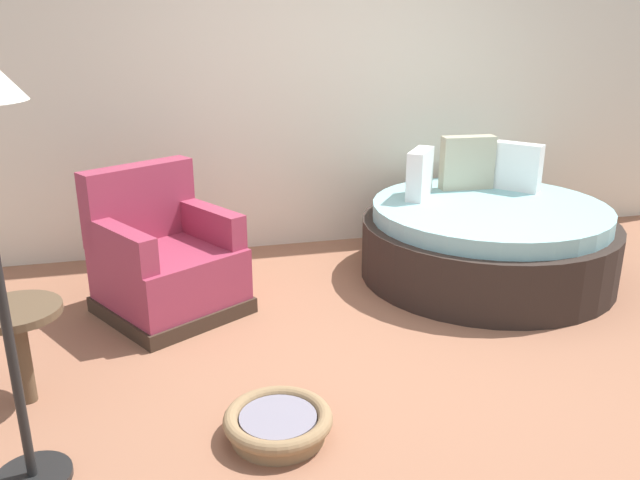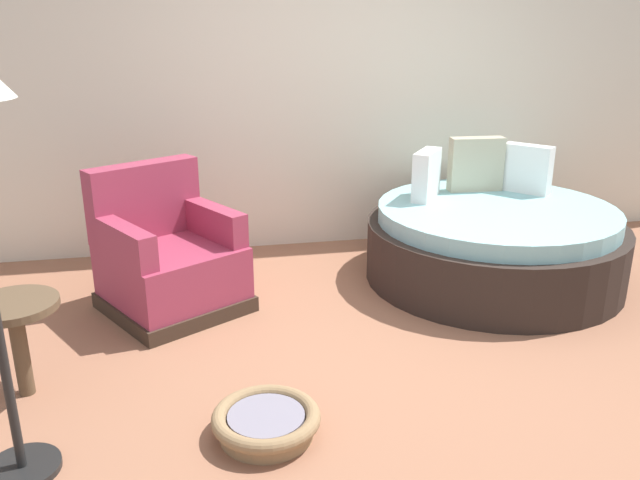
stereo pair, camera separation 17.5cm
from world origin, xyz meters
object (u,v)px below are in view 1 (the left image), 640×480
Objects in this scene: red_armchair at (165,263)px; side_table at (17,325)px; pet_basket at (278,423)px; round_daybed at (487,239)px.

red_armchair is 1.19m from side_table.
round_daybed is at bearing 40.64° from pet_basket.
pet_basket is (-1.87, -1.61, -0.21)m from round_daybed.
red_armchair is (-2.34, -0.06, 0.05)m from round_daybed.
side_table is at bearing 153.17° from pet_basket.
pet_basket is 0.98× the size of side_table.
red_armchair is 2.10× the size of side_table.
round_daybed is 3.57× the size of side_table.
round_daybed reaches higher than red_armchair.
side_table reaches higher than pet_basket.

